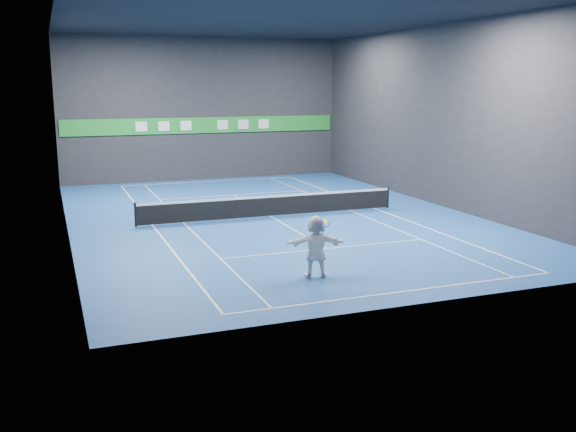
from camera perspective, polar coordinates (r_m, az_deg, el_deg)
name	(u,v)px	position (r m, az deg, el deg)	size (l,w,h in m)	color
ground	(271,216)	(29.97, -1.54, -0.04)	(26.00, 26.00, 0.00)	#1B4B99
ceiling	(270,16)	(29.51, -1.64, 17.34)	(26.00, 26.00, 0.00)	black
wall_back	(204,109)	(41.89, -7.51, 9.38)	(18.00, 0.10, 9.00)	#272729
wall_front	(429,143)	(17.67, 12.46, 6.31)	(18.00, 0.10, 9.00)	#272729
wall_left	(60,124)	(27.79, -19.57, 7.75)	(0.10, 26.00, 9.00)	#272729
wall_right	(439,116)	(33.44, 13.31, 8.64)	(0.10, 26.00, 9.00)	#272729
baseline_near	(402,292)	(19.50, 10.10, -6.64)	(10.98, 0.08, 0.01)	white
baseline_far	(210,181)	(41.22, -6.99, 3.08)	(10.98, 0.08, 0.01)	white
sideline_doubles_left	(153,225)	(28.69, -11.95, -0.82)	(0.08, 23.78, 0.01)	white
sideline_doubles_right	(375,209)	(32.16, 7.74, 0.66)	(0.08, 23.78, 0.01)	white
sideline_singles_left	(184,223)	(28.92, -9.25, -0.62)	(0.06, 23.78, 0.01)	white
sideline_singles_right	(350,210)	(31.53, 5.53, 0.49)	(0.06, 23.78, 0.01)	white
service_line_near	(327,248)	(24.17, 3.46, -2.90)	(8.23, 0.06, 0.01)	white
service_line_far	(233,195)	(35.98, -4.89, 1.88)	(8.23, 0.06, 0.01)	white
center_service_line	(271,216)	(29.97, -1.54, -0.04)	(0.06, 12.80, 0.01)	white
player	(316,246)	(20.44, 2.50, -2.69)	(1.86, 0.59, 2.01)	white
tennis_ball	(311,190)	(19.97, 2.09, 2.32)	(0.07, 0.07, 0.07)	#F2F929
tennis_net	(271,205)	(29.87, -1.54, 0.97)	(12.50, 0.10, 1.07)	black
sponsor_banner	(204,125)	(41.87, -7.45, 8.01)	(17.64, 0.11, 1.00)	green
tennis_racket	(324,225)	(20.45, 3.26, -0.79)	(0.42, 0.38, 0.53)	red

